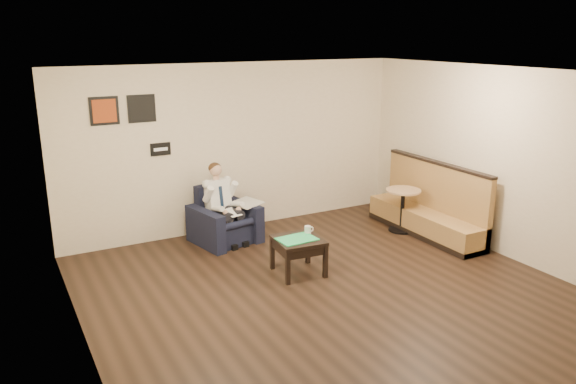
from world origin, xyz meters
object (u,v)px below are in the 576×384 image
armchair (225,215)px  banquette (426,200)px  coffee_mug (308,230)px  smartphone (297,233)px  side_table (298,256)px  green_folder (297,239)px  cafe_table (402,210)px  seated_man (228,207)px

armchair → banquette: (3.07, -1.27, 0.15)m
coffee_mug → smartphone: bearing=157.4°
side_table → smartphone: (0.07, 0.18, 0.26)m
side_table → coffee_mug: 0.40m
green_folder → banquette: size_ratio=0.22×
smartphone → banquette: banquette is taller
banquette → cafe_table: (-0.24, 0.30, -0.23)m
seated_man → side_table: bearing=-87.2°
armchair → green_folder: (0.38, -1.67, 0.08)m
seated_man → coffee_mug: 1.55m
armchair → cafe_table: armchair is taller
seated_man → smartphone: 1.44m
smartphone → cafe_table: 2.40m
seated_man → side_table: (0.40, -1.54, -0.35)m
seated_man → banquette: 3.26m
seated_man → banquette: seated_man is taller
armchair → seated_man: 0.20m
coffee_mug → cafe_table: bearing=14.5°
armchair → cafe_table: (2.83, -0.97, -0.08)m
green_folder → banquette: (2.69, 0.40, 0.07)m
green_folder → cafe_table: (2.45, 0.70, -0.16)m
side_table → coffee_mug: bearing=28.2°
seated_man → cafe_table: bearing=-28.5°
smartphone → banquette: 2.59m
armchair → green_folder: bearing=-88.7°
side_table → cafe_table: size_ratio=0.87×
side_table → banquette: bearing=8.2°
green_folder → smartphone: bearing=60.5°
banquette → side_table: bearing=-171.8°
green_folder → coffee_mug: bearing=28.2°
seated_man → coffee_mug: bearing=-78.3°
seated_man → coffee_mug: (0.61, -1.42, -0.04)m
armchair → seated_man: (0.02, -0.11, 0.16)m
armchair → cafe_table: size_ratio=1.25×
green_folder → coffee_mug: 0.29m
smartphone → side_table: bearing=-97.4°
green_folder → seated_man: bearing=103.0°
smartphone → cafe_table: size_ratio=0.22×
side_table → armchair: bearing=104.2°
side_table → cafe_table: (2.41, 0.69, 0.11)m
seated_man → cafe_table: 2.94m
coffee_mug → banquette: size_ratio=0.05×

